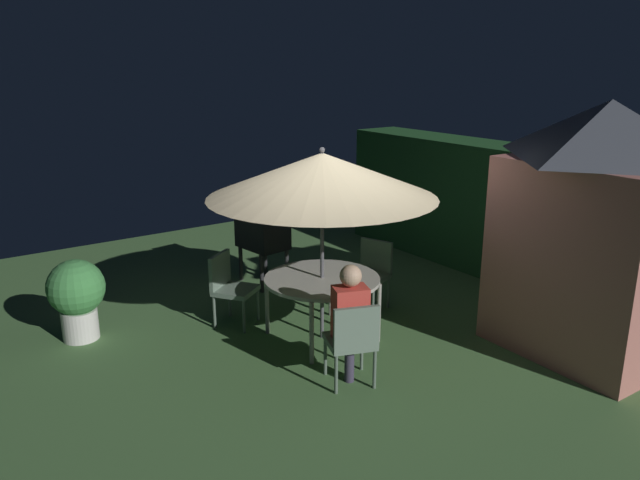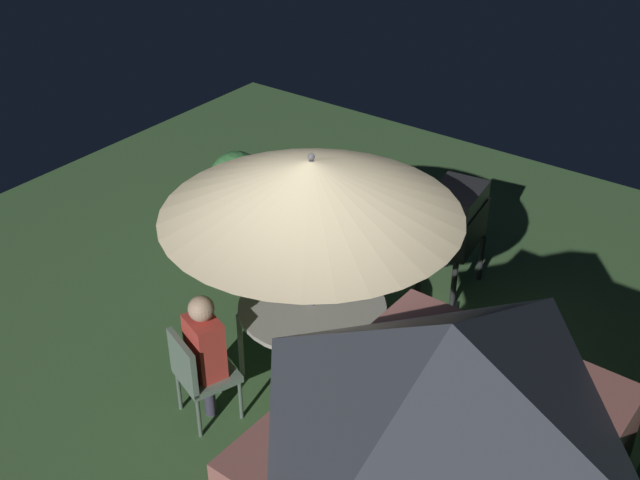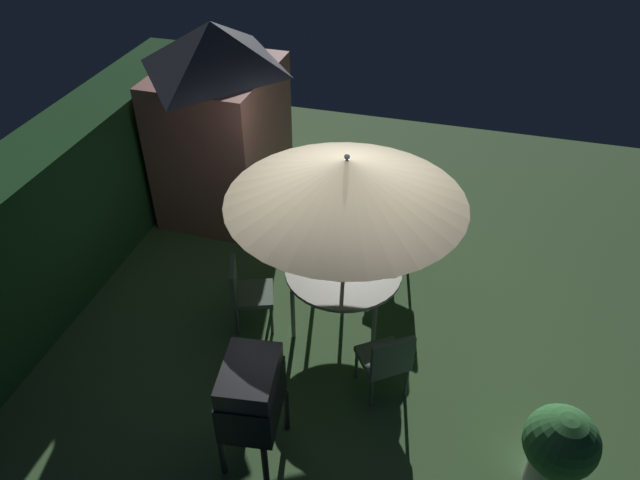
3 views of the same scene
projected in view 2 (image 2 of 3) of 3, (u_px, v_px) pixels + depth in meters
The scene contains 9 objects.
ground_plane at pixel (317, 372), 7.54m from camera, with size 11.00×11.00×0.00m, color #47703D.
patio_table at pixel (312, 310), 7.21m from camera, with size 1.35×1.35×0.75m.
patio_umbrella at pixel (311, 188), 6.55m from camera, with size 2.58×2.58×2.26m.
bbq_grill at pixel (455, 219), 8.31m from camera, with size 0.76×0.59×1.20m.
chair_near_shed at pixel (198, 371), 6.76m from camera, with size 0.60×0.59×0.90m.
chair_far_side at pixel (435, 348), 7.03m from camera, with size 0.59×0.59×0.90m.
chair_toward_hedge at pixel (316, 254), 8.33m from camera, with size 0.65×0.64×0.90m.
potted_plant_by_shed at pixel (237, 184), 9.57m from camera, with size 0.66×0.66×0.97m.
person_in_red at pixel (205, 344), 6.66m from camera, with size 0.34×0.40×1.26m.
Camera 2 is at (4.61, 3.44, 5.03)m, focal length 44.69 mm.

